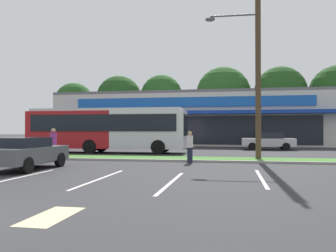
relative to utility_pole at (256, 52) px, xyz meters
name	(u,v)px	position (x,y,z in m)	size (l,w,h in m)	color
grass_median	(137,158)	(-6.62, -0.21, -5.86)	(56.00, 2.20, 0.12)	#427A2D
curb_lip	(131,160)	(-6.62, -1.43, -5.86)	(56.00, 0.24, 0.12)	#99968C
parking_stripe_0	(18,178)	(-8.65, -8.41, -5.91)	(0.12, 4.80, 0.01)	silver
parking_stripe_1	(100,179)	(-5.73, -8.15, -5.91)	(0.12, 4.80, 0.01)	silver
parking_stripe_2	(171,182)	(-3.19, -8.49, -5.91)	(0.12, 4.80, 0.01)	silver
parking_stripe_3	(261,178)	(-0.28, -6.94, -5.91)	(0.12, 4.80, 0.01)	silver
lot_arrow	(52,216)	(-4.71, -13.21, -5.91)	(0.70, 1.60, 0.01)	beige
storefront_building	(195,119)	(-5.53, 21.02, -2.99)	(30.54, 11.80, 5.85)	beige
tree_far_left	(74,102)	(-26.14, 32.16, 0.23)	(6.15, 6.15, 9.23)	#473323
tree_left	(119,99)	(-18.14, 30.74, 0.54)	(6.85, 6.85, 9.90)	#473323
tree_mid_left	(162,96)	(-11.82, 32.02, 0.96)	(6.34, 6.34, 10.06)	#473323
tree_mid	(223,94)	(-2.54, 31.80, 1.02)	(7.94, 7.94, 10.91)	#473323
tree_mid_right	(280,92)	(5.27, 30.16, 0.96)	(7.08, 7.08, 10.43)	#473323
utility_pole	(256,52)	(0.00, 0.00, 0.00)	(3.03, 2.40, 11.12)	#4C3826
city_bus	(107,129)	(-10.36, 4.88, -4.15)	(11.74, 2.90, 3.25)	#AD191E
bus_stop_bench	(21,151)	(-12.81, -2.01, -5.41)	(1.60, 0.45, 0.95)	brown
car_1	(268,141)	(1.76, 11.00, -5.17)	(4.34, 2.00, 1.44)	#B7B7BC
car_2	(25,153)	(-9.89, -6.12, -5.20)	(2.00, 4.14, 1.36)	#515459
pedestrian_near_bench	(190,147)	(-3.39, -1.90, -5.11)	(0.32, 0.32, 1.61)	#1E2338
pedestrian_by_pole	(53,145)	(-10.70, -2.31, -5.03)	(0.36, 0.36, 1.76)	#1E2338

